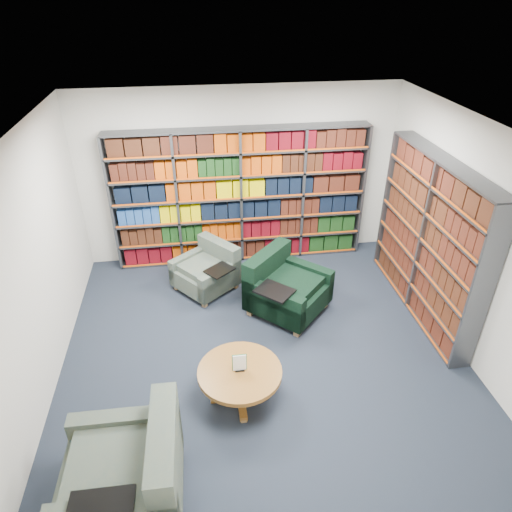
{
  "coord_description": "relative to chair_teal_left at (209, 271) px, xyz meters",
  "views": [
    {
      "loc": [
        -0.71,
        -4.34,
        4.09
      ],
      "look_at": [
        0.0,
        0.6,
        1.05
      ],
      "focal_mm": 32.0,
      "sensor_mm": 36.0,
      "label": 1
    }
  ],
  "objects": [
    {
      "name": "room_shell",
      "position": [
        0.59,
        -1.51,
        1.11
      ],
      "size": [
        5.02,
        5.02,
        2.82
      ],
      "color": "black",
      "rests_on": "ground"
    },
    {
      "name": "bookshelf_back",
      "position": [
        0.59,
        0.83,
        0.81
      ],
      "size": [
        4.0,
        0.28,
        2.2
      ],
      "color": "#47494F",
      "rests_on": "ground"
    },
    {
      "name": "bookshelf_right",
      "position": [
        2.93,
        -0.91,
        0.81
      ],
      "size": [
        0.28,
        2.5,
        2.2
      ],
      "color": "#47494F",
      "rests_on": "ground"
    },
    {
      "name": "chair_teal_left",
      "position": [
        0.0,
        0.0,
        0.0
      ],
      "size": [
        1.1,
        1.1,
        0.71
      ],
      "color": "#0B2032",
      "rests_on": "ground"
    },
    {
      "name": "chair_green_right",
      "position": [
        1.01,
        -0.7,
        0.06
      ],
      "size": [
        1.33,
        1.33,
        0.86
      ],
      "color": "black",
      "rests_on": "ground"
    },
    {
      "name": "chair_teal_front",
      "position": [
        -0.84,
        -3.32,
        0.09
      ],
      "size": [
        1.04,
        1.2,
        0.93
      ],
      "color": "#0B2032",
      "rests_on": "ground"
    },
    {
      "name": "coffee_table",
      "position": [
        0.22,
        -2.27,
        0.06
      ],
      "size": [
        0.93,
        0.93,
        0.65
      ],
      "color": "brown",
      "rests_on": "ground"
    }
  ]
}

